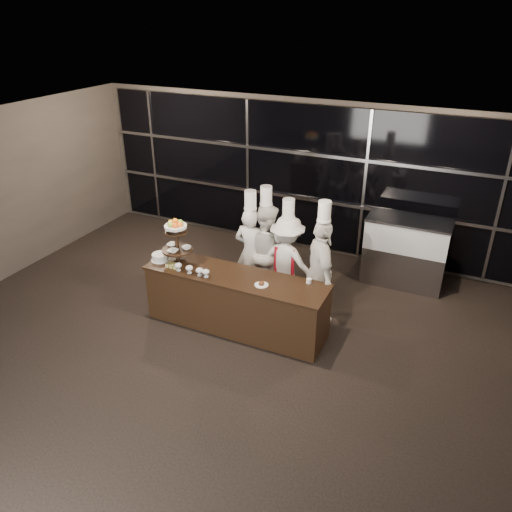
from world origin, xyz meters
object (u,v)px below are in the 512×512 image
at_px(layer_cake, 160,257).
at_px(display_stand, 176,238).
at_px(buffet_counter, 236,301).
at_px(chef_c, 287,261).
at_px(chef_d, 320,272).
at_px(display_case, 406,249).
at_px(chef_a, 251,252).
at_px(chef_b, 266,250).

bearing_deg(layer_cake, display_stand, 9.52).
height_order(buffet_counter, chef_c, chef_c).
xyz_separation_m(layer_cake, chef_d, (2.39, 0.78, -0.10)).
bearing_deg(buffet_counter, chef_c, 66.96).
distance_m(display_case, chef_a, 2.75).
xyz_separation_m(display_case, chef_d, (-1.00, -1.75, 0.19)).
distance_m(chef_b, chef_d, 1.16).
bearing_deg(chef_d, display_stand, -160.74).
bearing_deg(display_case, chef_c, -138.36).
bearing_deg(chef_c, layer_cake, -148.51).
relative_size(chef_a, chef_c, 1.03).
relative_size(chef_a, chef_b, 0.97).
height_order(layer_cake, display_case, display_case).
bearing_deg(display_case, layer_cake, -143.21).
bearing_deg(chef_c, display_case, 41.64).
distance_m(layer_cake, chef_a, 1.50).
height_order(layer_cake, chef_b, chef_b).
distance_m(display_stand, layer_cake, 0.47).
height_order(display_stand, layer_cake, display_stand).
height_order(chef_a, chef_d, chef_d).
height_order(display_case, chef_c, chef_c).
bearing_deg(display_stand, display_case, 38.79).
xyz_separation_m(display_stand, chef_b, (1.00, 1.13, -0.50)).
distance_m(display_stand, display_case, 4.01).
relative_size(buffet_counter, chef_c, 1.53).
bearing_deg(buffet_counter, layer_cake, -177.79).
xyz_separation_m(buffet_counter, layer_cake, (-1.30, -0.05, 0.51)).
relative_size(buffet_counter, layer_cake, 9.47).
relative_size(chef_b, chef_d, 0.97).
distance_m(chef_a, chef_d, 1.33).
distance_m(layer_cake, chef_d, 2.51).
bearing_deg(chef_a, chef_c, 2.36).
xyz_separation_m(buffet_counter, display_stand, (-1.00, -0.00, 0.87)).
relative_size(layer_cake, chef_b, 0.15).
bearing_deg(chef_d, chef_c, 157.21).
distance_m(chef_b, chef_c, 0.45).
distance_m(display_stand, chef_b, 1.58).
height_order(display_case, chef_b, chef_b).
bearing_deg(chef_c, chef_b, 164.48).
height_order(display_stand, chef_b, chef_b).
xyz_separation_m(display_stand, chef_a, (0.79, 0.98, -0.51)).
relative_size(display_stand, layer_cake, 2.48).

